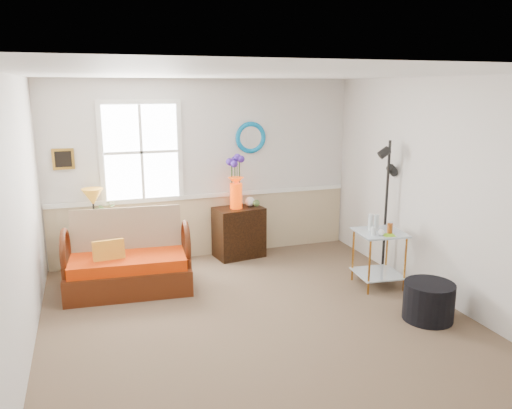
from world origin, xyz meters
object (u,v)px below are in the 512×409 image
object	(u,v)px
lamp_stand	(97,249)
side_table	(378,259)
loveseat	(128,252)
ottoman	(429,301)
cabinet	(239,232)
floor_lamp	(386,208)

from	to	relation	value
lamp_stand	side_table	size ratio (longest dim) A/B	0.90
lamp_stand	loveseat	bearing A→B (deg)	-65.57
loveseat	side_table	xyz separation A→B (m)	(3.01, -0.90, -0.13)
ottoman	cabinet	bearing A→B (deg)	116.58
cabinet	lamp_stand	bearing A→B (deg)	171.34
loveseat	lamp_stand	xyz separation A→B (m)	(-0.35, 0.78, -0.16)
loveseat	cabinet	size ratio (longest dim) A/B	2.00
lamp_stand	floor_lamp	xyz separation A→B (m)	(3.69, -1.30, 0.58)
lamp_stand	ottoman	world-z (taller)	lamp_stand
floor_lamp	ottoman	world-z (taller)	floor_lamp
lamp_stand	ottoman	bearing A→B (deg)	-38.57
lamp_stand	cabinet	world-z (taller)	cabinet
ottoman	lamp_stand	bearing A→B (deg)	141.43
side_table	floor_lamp	size ratio (longest dim) A/B	0.40
cabinet	side_table	distance (m)	2.14
cabinet	loveseat	bearing A→B (deg)	-163.66
loveseat	cabinet	world-z (taller)	loveseat
lamp_stand	floor_lamp	distance (m)	3.95
loveseat	side_table	bearing A→B (deg)	-11.80
cabinet	ottoman	size ratio (longest dim) A/B	1.38
lamp_stand	cabinet	size ratio (longest dim) A/B	0.87
floor_lamp	ottoman	distance (m)	1.58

